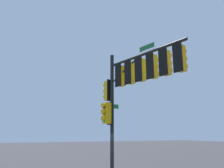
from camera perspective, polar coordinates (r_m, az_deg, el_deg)
name	(u,v)px	position (r m, az deg, el deg)	size (l,w,h in m)	color
signal_pole_assembly	(132,83)	(11.00, 5.32, 0.16)	(5.30, 2.15, 6.88)	black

